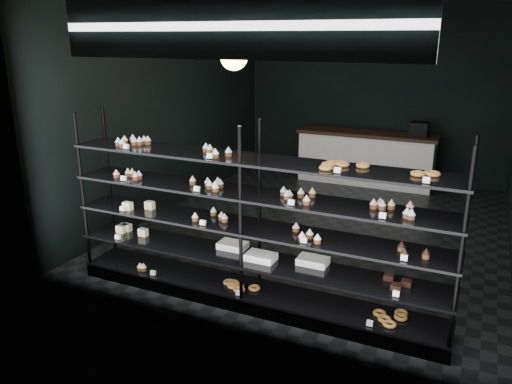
% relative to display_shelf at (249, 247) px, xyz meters
% --- Properties ---
extents(room, '(5.01, 6.01, 3.20)m').
position_rel_display_shelf_xyz_m(room, '(0.03, 2.45, 0.97)').
color(room, black).
rests_on(room, ground).
extents(display_shelf, '(4.00, 0.50, 1.91)m').
position_rel_display_shelf_xyz_m(display_shelf, '(0.00, 0.00, 0.00)').
color(display_shelf, black).
rests_on(display_shelf, room).
extents(signage, '(3.30, 0.05, 0.50)m').
position_rel_display_shelf_xyz_m(signage, '(0.03, -0.48, 2.12)').
color(signage, '#110D42').
rests_on(signage, room).
extents(pendant_lamp, '(0.33, 0.33, 0.90)m').
position_rel_display_shelf_xyz_m(pendant_lamp, '(-0.83, 1.32, 1.82)').
color(pendant_lamp, black).
rests_on(pendant_lamp, room).
extents(service_counter, '(2.56, 0.65, 1.23)m').
position_rel_display_shelf_xyz_m(service_counter, '(0.08, 4.95, -0.13)').
color(service_counter, silver).
rests_on(service_counter, room).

